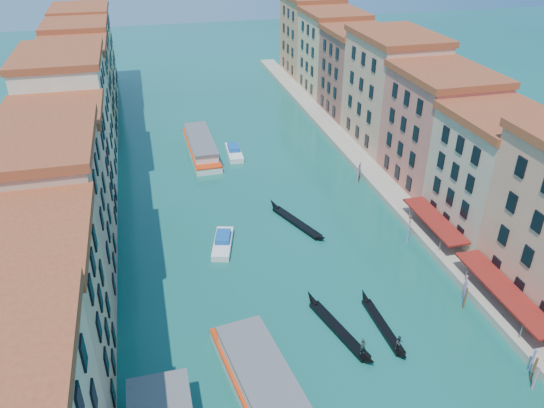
% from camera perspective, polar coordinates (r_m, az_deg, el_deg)
% --- Properties ---
extents(left_bank_palazzos, '(12.80, 128.40, 21.00)m').
position_cam_1_polar(left_bank_palazzos, '(86.31, -21.15, 6.74)').
color(left_bank_palazzos, '#CFBD8D').
rests_on(left_bank_palazzos, ground).
extents(right_bank_palazzos, '(12.80, 128.40, 21.00)m').
position_cam_1_polar(right_bank_palazzos, '(96.50, 14.20, 10.19)').
color(right_bank_palazzos, '#953C2C').
rests_on(right_bank_palazzos, ground).
extents(quay, '(4.00, 140.00, 1.00)m').
position_cam_1_polar(quay, '(96.54, 9.30, 4.79)').
color(quay, '#9E987F').
rests_on(quay, ground).
extents(restaurant_awnings, '(3.20, 44.55, 3.12)m').
position_cam_1_polar(restaurant_awnings, '(64.61, 24.01, -8.77)').
color(restaurant_awnings, maroon).
rests_on(restaurant_awnings, ground).
extents(mooring_poles_right, '(1.44, 54.24, 3.20)m').
position_cam_1_polar(mooring_poles_right, '(67.55, 18.79, -7.58)').
color(mooring_poles_right, brown).
rests_on(mooring_poles_right, ground).
extents(vaporetto_near, '(8.14, 22.59, 3.29)m').
position_cam_1_polar(vaporetto_near, '(50.77, -0.06, -20.37)').
color(vaporetto_near, silver).
rests_on(vaporetto_near, ground).
extents(vaporetto_far, '(4.85, 19.93, 2.95)m').
position_cam_1_polar(vaporetto_far, '(99.60, -7.65, 6.24)').
color(vaporetto_far, white).
rests_on(vaporetto_far, ground).
extents(gondola_fore, '(4.24, 12.78, 2.59)m').
position_cam_1_polar(gondola_fore, '(59.15, 7.17, -13.14)').
color(gondola_fore, black).
rests_on(gondola_fore, ground).
extents(gondola_right, '(1.26, 11.50, 2.29)m').
position_cam_1_polar(gondola_right, '(60.23, 11.91, -12.72)').
color(gondola_right, black).
rests_on(gondola_right, ground).
extents(gondola_far, '(5.89, 12.72, 1.89)m').
position_cam_1_polar(gondola_far, '(76.75, 2.54, -1.83)').
color(gondola_far, black).
rests_on(gondola_far, ground).
extents(motorboat_mid, '(4.17, 7.71, 1.53)m').
position_cam_1_polar(motorboat_mid, '(71.97, -5.31, -4.09)').
color(motorboat_mid, white).
rests_on(motorboat_mid, ground).
extents(motorboat_far, '(2.93, 8.05, 1.64)m').
position_cam_1_polar(motorboat_far, '(98.26, -4.10, 5.66)').
color(motorboat_far, white).
rests_on(motorboat_far, ground).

